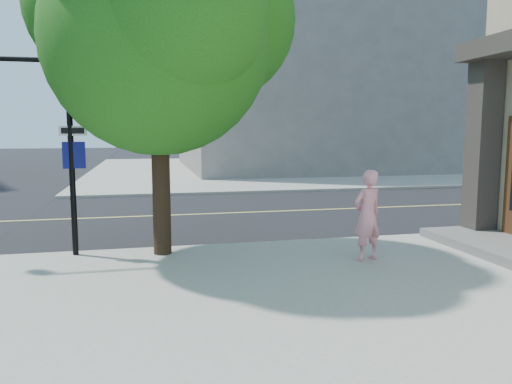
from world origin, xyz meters
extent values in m
plane|color=black|center=(0.00, 0.00, 0.00)|extent=(140.00, 140.00, 0.00)
cube|color=black|center=(0.00, 4.50, 0.01)|extent=(140.00, 9.00, 0.01)
cube|color=#9A998D|center=(13.50, 21.50, 0.06)|extent=(29.00, 25.00, 0.12)
cube|color=#35302B|center=(9.70, -0.50, 2.22)|extent=(0.55, 0.55, 4.20)
cube|color=slate|center=(14.00, 22.00, 7.12)|extent=(18.00, 16.00, 14.00)
imported|color=pink|center=(6.27, -1.90, 0.96)|extent=(0.70, 0.56, 1.68)
cylinder|color=black|center=(2.60, -0.57, 1.84)|extent=(0.34, 0.34, 3.44)
sphere|color=#236918|center=(2.60, -0.57, 4.13)|extent=(4.21, 4.21, 4.21)
sphere|color=#236918|center=(3.75, 0.00, 4.71)|extent=(3.25, 3.25, 3.25)
sphere|color=#236918|center=(1.65, 0.19, 4.90)|extent=(3.06, 3.06, 3.06)
sphere|color=#236918|center=(2.99, -1.62, 4.42)|extent=(2.87, 2.87, 2.87)
cylinder|color=black|center=(0.96, -0.30, 2.05)|extent=(0.11, 0.11, 3.85)
cube|color=white|center=(1.01, -0.32, 2.50)|extent=(0.50, 0.04, 0.18)
cube|color=navy|center=(1.01, -0.32, 2.05)|extent=(0.41, 0.04, 0.50)
imported|color=black|center=(0.96, -0.30, 3.24)|extent=(0.15, 0.18, 0.92)
camera|label=1|loc=(2.33, -10.07, 2.48)|focal=34.25mm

